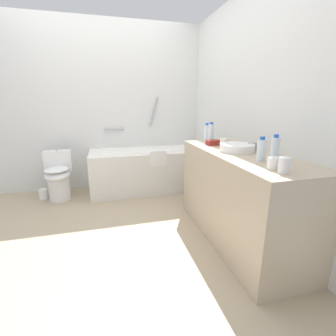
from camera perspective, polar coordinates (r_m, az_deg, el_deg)
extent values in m
plane|color=tan|center=(2.64, -14.62, -13.33)|extent=(3.98, 3.98, 0.00)
cube|color=silver|center=(3.68, -16.10, 13.85)|extent=(3.38, 0.10, 2.36)
cube|color=silver|center=(2.75, 18.27, 13.27)|extent=(0.10, 3.02, 2.36)
cube|color=silver|center=(3.48, -4.73, -0.45)|extent=(1.65, 0.66, 0.59)
cube|color=white|center=(3.42, -4.83, 3.65)|extent=(1.35, 0.48, 0.09)
cylinder|color=#A4A4A9|center=(3.57, 5.39, 5.45)|extent=(0.09, 0.03, 0.03)
cylinder|color=#A4A4A9|center=(3.67, -3.50, 13.45)|extent=(0.15, 0.03, 0.44)
cylinder|color=#A4A4A9|center=(3.62, -12.94, 9.15)|extent=(0.30, 0.03, 0.03)
cube|color=white|center=(3.13, -2.40, 2.38)|extent=(0.22, 0.03, 0.20)
cylinder|color=white|center=(3.44, -24.82, -4.21)|extent=(0.27, 0.27, 0.35)
ellipsoid|color=white|center=(3.35, -25.26, -1.63)|extent=(0.32, 0.37, 0.14)
ellipsoid|color=white|center=(3.33, -25.42, -0.32)|extent=(0.30, 0.35, 0.02)
cube|color=white|center=(3.53, -25.03, 1.60)|extent=(0.35, 0.18, 0.28)
cylinder|color=#B0B0B5|center=(3.50, -25.30, 3.93)|extent=(0.03, 0.03, 0.01)
cube|color=tan|center=(2.27, 16.81, -6.74)|extent=(0.57, 1.50, 0.83)
cylinder|color=white|center=(2.19, 16.34, 4.74)|extent=(0.30, 0.30, 0.07)
cylinder|color=#A4A4A9|center=(2.29, 20.47, 4.83)|extent=(0.02, 0.02, 0.06)
cylinder|color=#A4A4A9|center=(2.26, 19.71, 5.61)|extent=(0.08, 0.02, 0.02)
cylinder|color=#A4A4A9|center=(2.25, 21.30, 4.18)|extent=(0.03, 0.03, 0.04)
cylinder|color=#A4A4A9|center=(2.34, 19.61, 4.78)|extent=(0.03, 0.03, 0.04)
cylinder|color=silver|center=(2.58, 10.37, 8.21)|extent=(0.07, 0.07, 0.20)
cylinder|color=blue|center=(2.57, 10.49, 10.66)|extent=(0.04, 0.04, 0.02)
cylinder|color=silver|center=(1.87, 21.66, 4.00)|extent=(0.06, 0.06, 0.16)
cylinder|color=blue|center=(1.86, 21.95, 6.74)|extent=(0.03, 0.03, 0.02)
cylinder|color=silver|center=(1.80, 24.41, 3.73)|extent=(0.06, 0.06, 0.19)
cylinder|color=blue|center=(1.78, 24.80, 7.08)|extent=(0.03, 0.03, 0.02)
cylinder|color=silver|center=(2.68, 9.38, 8.30)|extent=(0.07, 0.07, 0.18)
cylinder|color=blue|center=(2.66, 9.47, 10.46)|extent=(0.04, 0.04, 0.02)
cylinder|color=white|center=(2.37, 13.36, 5.95)|extent=(0.07, 0.07, 0.08)
cylinder|color=white|center=(1.68, 24.14, 1.09)|extent=(0.07, 0.07, 0.08)
cylinder|color=white|center=(1.61, 26.35, 0.61)|extent=(0.07, 0.07, 0.10)
cube|color=maroon|center=(2.47, 11.00, 6.07)|extent=(0.14, 0.10, 0.05)
cylinder|color=white|center=(3.60, -27.94, -5.60)|extent=(0.11, 0.11, 0.13)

